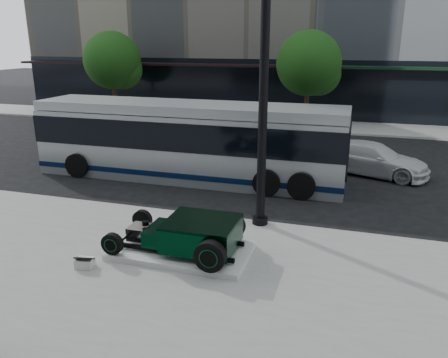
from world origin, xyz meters
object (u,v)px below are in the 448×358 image
(hot_rod, at_px, (193,234))
(transit_bus, at_px, (188,140))
(lamppost, at_px, (264,91))
(white_sedan, at_px, (372,159))

(hot_rod, distance_m, transit_bus, 6.96)
(hot_rod, bearing_deg, lamppost, 64.71)
(white_sedan, bearing_deg, hot_rod, 171.30)
(lamppost, height_order, white_sedan, lamppost)
(transit_bus, bearing_deg, hot_rod, -67.84)
(hot_rod, xyz_separation_m, transit_bus, (-2.61, 6.41, 0.79))
(lamppost, relative_size, transit_bus, 0.68)
(hot_rod, distance_m, white_sedan, 9.92)
(lamppost, relative_size, white_sedan, 1.87)
(lamppost, xyz_separation_m, white_sedan, (3.18, 6.51, -3.29))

